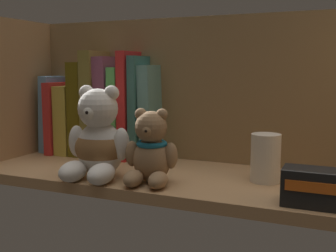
% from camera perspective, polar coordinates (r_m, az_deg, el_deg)
% --- Properties ---
extents(shelf_board, '(0.77, 0.26, 0.02)m').
position_cam_1_polar(shelf_board, '(0.79, 1.02, -7.34)').
color(shelf_board, tan).
rests_on(shelf_board, ground).
extents(shelf_back_panel, '(0.79, 0.01, 0.33)m').
position_cam_1_polar(shelf_back_panel, '(0.89, 4.35, 4.33)').
color(shelf_back_panel, olive).
rests_on(shelf_back_panel, ground).
extents(shelf_side_panel_left, '(0.02, 0.28, 0.33)m').
position_cam_1_polar(shelf_side_panel_left, '(0.98, -20.72, 4.17)').
color(shelf_side_panel_left, tan).
rests_on(shelf_side_panel_left, ground).
extents(book_0, '(0.03, 0.10, 0.18)m').
position_cam_1_polar(book_0, '(1.05, -15.11, 1.69)').
color(book_0, '#669DCF').
rests_on(book_0, shelf_board).
extents(book_1, '(0.02, 0.14, 0.17)m').
position_cam_1_polar(book_1, '(1.03, -14.01, 1.25)').
color(book_1, red).
rests_on(book_1, shelf_board).
extents(book_2, '(0.04, 0.12, 0.16)m').
position_cam_1_polar(book_2, '(1.01, -12.63, 0.95)').
color(book_2, gold).
rests_on(book_2, shelf_board).
extents(book_3, '(0.03, 0.12, 0.21)m').
position_cam_1_polar(book_3, '(0.99, -10.92, 2.40)').
color(book_3, '#5C500F').
rests_on(book_3, shelf_board).
extents(book_4, '(0.03, 0.13, 0.24)m').
position_cam_1_polar(book_4, '(0.97, -9.27, 3.07)').
color(book_4, olive).
rests_on(book_4, shelf_board).
extents(book_5, '(0.04, 0.11, 0.22)m').
position_cam_1_polar(book_5, '(0.95, -7.60, 2.63)').
color(book_5, '#8A4968').
rests_on(book_5, shelf_board).
extents(book_6, '(0.02, 0.11, 0.20)m').
position_cam_1_polar(book_6, '(0.94, -6.07, 1.88)').
color(book_6, '#5BBC59').
rests_on(book_6, shelf_board).
extents(book_7, '(0.02, 0.12, 0.23)m').
position_cam_1_polar(book_7, '(0.93, -4.79, 2.87)').
color(book_7, red).
rests_on(book_7, shelf_board).
extents(book_8, '(0.02, 0.11, 0.22)m').
position_cam_1_polar(book_8, '(0.92, -3.56, 2.51)').
color(book_8, '#366963').
rests_on(book_8, shelf_board).
extents(book_9, '(0.03, 0.09, 0.21)m').
position_cam_1_polar(book_9, '(0.91, -2.12, 1.84)').
color(book_9, '#639993').
rests_on(book_9, shelf_board).
extents(teddy_bear_larger, '(0.12, 0.13, 0.17)m').
position_cam_1_polar(teddy_bear_larger, '(0.77, -9.55, -2.12)').
color(teddy_bear_larger, white).
rests_on(teddy_bear_larger, shelf_board).
extents(teddy_bear_smaller, '(0.10, 0.10, 0.13)m').
position_cam_1_polar(teddy_bear_smaller, '(0.72, -2.38, -3.52)').
color(teddy_bear_smaller, '#93704C').
rests_on(teddy_bear_smaller, shelf_board).
extents(pillar_candle, '(0.05, 0.05, 0.08)m').
position_cam_1_polar(pillar_candle, '(0.75, 13.25, -4.29)').
color(pillar_candle, silver).
rests_on(pillar_candle, shelf_board).
extents(small_product_box, '(0.09, 0.05, 0.05)m').
position_cam_1_polar(small_product_box, '(0.64, 19.38, -7.96)').
color(small_product_box, black).
rests_on(small_product_box, shelf_board).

